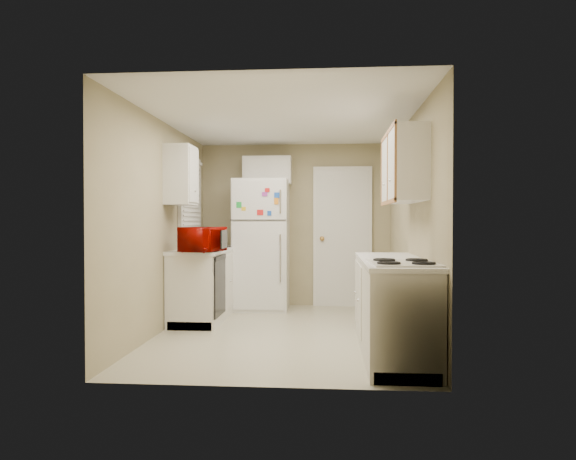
{
  "coord_description": "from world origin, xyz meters",
  "views": [
    {
      "loc": [
        0.49,
        -5.74,
        1.27
      ],
      "look_at": [
        0.0,
        0.5,
        1.15
      ],
      "focal_mm": 32.0,
      "sensor_mm": 36.0,
      "label": 1
    }
  ],
  "objects": [
    {
      "name": "sink",
      "position": [
        -1.1,
        1.05,
        0.86
      ],
      "size": [
        0.54,
        0.74,
        0.16
      ],
      "primitive_type": "cube",
      "color": "gray",
      "rests_on": "left_counter"
    },
    {
      "name": "upper_cabinet_right",
      "position": [
        1.25,
        -0.5,
        1.8
      ],
      "size": [
        0.3,
        1.2,
        0.7
      ],
      "primitive_type": "cube",
      "color": "silver",
      "rests_on": "wall_right"
    },
    {
      "name": "left_counter",
      "position": [
        -1.1,
        0.9,
        0.45
      ],
      "size": [
        0.6,
        1.8,
        0.9
      ],
      "primitive_type": "cube",
      "color": "silver",
      "rests_on": "floor"
    },
    {
      "name": "floor",
      "position": [
        0.0,
        0.0,
        0.0
      ],
      "size": [
        3.8,
        3.8,
        0.0
      ],
      "primitive_type": "plane",
      "color": "beige",
      "rests_on": "ground"
    },
    {
      "name": "wall_back",
      "position": [
        0.0,
        1.9,
        1.2
      ],
      "size": [
        2.8,
        2.8,
        0.0
      ],
      "primitive_type": "plane",
      "color": "tan",
      "rests_on": "floor"
    },
    {
      "name": "ceiling",
      "position": [
        0.0,
        0.0,
        2.4
      ],
      "size": [
        3.8,
        3.8,
        0.0
      ],
      "primitive_type": "plane",
      "color": "white",
      "rests_on": "floor"
    },
    {
      "name": "interior_door",
      "position": [
        0.7,
        1.86,
        1.02
      ],
      "size": [
        0.86,
        0.06,
        2.08
      ],
      "primitive_type": "cube",
      "color": "silver",
      "rests_on": "floor"
    },
    {
      "name": "microwave",
      "position": [
        -0.97,
        0.14,
        1.05
      ],
      "size": [
        0.59,
        0.44,
        0.35
      ],
      "primitive_type": "imported",
      "rotation": [
        0.0,
        0.0,
        1.25
      ],
      "color": "#8F0600",
      "rests_on": "left_counter"
    },
    {
      "name": "refrigerator",
      "position": [
        -0.46,
        1.54,
        0.92
      ],
      "size": [
        0.77,
        0.75,
        1.84
      ],
      "primitive_type": "cube",
      "rotation": [
        0.0,
        0.0,
        0.01
      ],
      "color": "silver",
      "rests_on": "floor"
    },
    {
      "name": "right_counter",
      "position": [
        1.1,
        -0.8,
        0.45
      ],
      "size": [
        0.6,
        2.0,
        0.9
      ],
      "primitive_type": "cube",
      "color": "silver",
      "rests_on": "floor"
    },
    {
      "name": "stove",
      "position": [
        1.12,
        -1.37,
        0.41
      ],
      "size": [
        0.57,
        0.69,
        0.81
      ],
      "primitive_type": "cube",
      "rotation": [
        0.0,
        0.0,
        0.04
      ],
      "color": "silver",
      "rests_on": "floor"
    },
    {
      "name": "soap_bottle",
      "position": [
        -1.15,
        1.35,
        1.0
      ],
      "size": [
        0.09,
        0.09,
        0.17
      ],
      "primitive_type": "imported",
      "rotation": [
        0.0,
        0.0,
        -0.21
      ],
      "color": "white",
      "rests_on": "left_counter"
    },
    {
      "name": "wall_right",
      "position": [
        1.4,
        0.0,
        1.2
      ],
      "size": [
        3.8,
        3.8,
        0.0
      ],
      "primitive_type": "plane",
      "color": "tan",
      "rests_on": "floor"
    },
    {
      "name": "upper_cabinet_left",
      "position": [
        -1.25,
        0.22,
        1.8
      ],
      "size": [
        0.3,
        0.45,
        0.7
      ],
      "primitive_type": "cube",
      "color": "silver",
      "rests_on": "wall_left"
    },
    {
      "name": "window_blinds",
      "position": [
        -1.36,
        1.05,
        1.6
      ],
      "size": [
        0.1,
        0.98,
        1.08
      ],
      "primitive_type": "cube",
      "color": "silver",
      "rests_on": "wall_left"
    },
    {
      "name": "wall_front",
      "position": [
        0.0,
        -1.9,
        1.2
      ],
      "size": [
        2.8,
        2.8,
        0.0
      ],
      "primitive_type": "plane",
      "color": "tan",
      "rests_on": "floor"
    },
    {
      "name": "dishwasher",
      "position": [
        -0.81,
        0.3,
        0.49
      ],
      "size": [
        0.03,
        0.58,
        0.72
      ],
      "primitive_type": "cube",
      "color": "black",
      "rests_on": "floor"
    },
    {
      "name": "cabinet_over_fridge",
      "position": [
        -0.4,
        1.75,
        2.0
      ],
      "size": [
        0.7,
        0.3,
        0.4
      ],
      "primitive_type": "cube",
      "color": "silver",
      "rests_on": "wall_back"
    },
    {
      "name": "wall_left",
      "position": [
        -1.4,
        0.0,
        1.2
      ],
      "size": [
        3.8,
        3.8,
        0.0
      ],
      "primitive_type": "plane",
      "color": "tan",
      "rests_on": "floor"
    }
  ]
}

